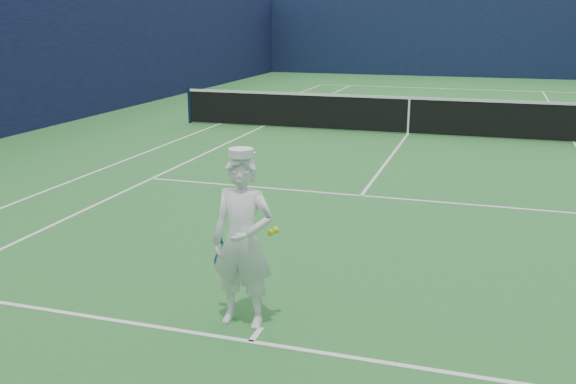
% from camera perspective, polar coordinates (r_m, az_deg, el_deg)
% --- Properties ---
extents(ground, '(80.00, 80.00, 0.00)m').
position_cam_1_polar(ground, '(17.48, 10.59, 5.06)').
color(ground, '#2A6F2E').
rests_on(ground, ground).
extents(court_markings, '(11.03, 23.83, 0.01)m').
position_cam_1_polar(court_markings, '(17.48, 10.60, 5.07)').
color(court_markings, white).
rests_on(court_markings, ground).
extents(windscreen_fence, '(20.12, 36.12, 4.00)m').
position_cam_1_polar(windscreen_fence, '(17.25, 10.92, 11.61)').
color(windscreen_fence, '#0E1635').
rests_on(windscreen_fence, ground).
extents(tennis_net, '(12.88, 0.09, 1.07)m').
position_cam_1_polar(tennis_net, '(17.39, 10.68, 6.86)').
color(tennis_net, '#141E4C').
rests_on(tennis_net, ground).
extents(tennis_player, '(0.77, 0.47, 1.82)m').
position_cam_1_polar(tennis_player, '(6.38, -4.06, -4.36)').
color(tennis_player, white).
rests_on(tennis_player, ground).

